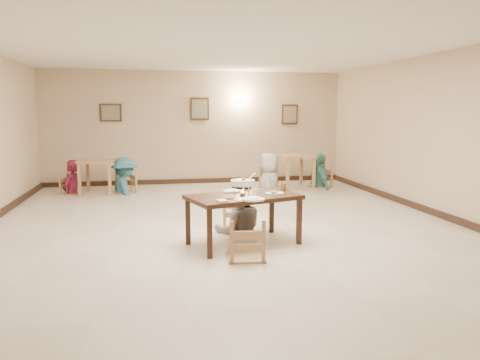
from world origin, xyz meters
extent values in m
plane|color=beige|center=(0.00, 0.00, 0.00)|extent=(10.00, 10.00, 0.00)
plane|color=silver|center=(0.00, 0.00, 3.00)|extent=(10.00, 10.00, 0.00)
plane|color=#C7AF91|center=(0.00, 5.00, 1.50)|extent=(10.00, 0.00, 10.00)
plane|color=#C7AF91|center=(0.00, -5.00, 1.50)|extent=(10.00, 0.00, 10.00)
plane|color=#C7AF91|center=(4.00, 0.00, 1.50)|extent=(0.00, 10.00, 10.00)
cube|color=black|center=(0.00, 4.97, 0.06)|extent=(8.00, 0.06, 0.12)
cube|color=black|center=(3.97, 0.00, 0.06)|extent=(0.06, 10.00, 0.12)
cube|color=#372414|center=(-2.20, 4.96, 1.90)|extent=(0.55, 0.03, 0.45)
cube|color=gray|center=(-2.20, 4.94, 1.90)|extent=(0.45, 0.01, 0.37)
cube|color=#372414|center=(0.10, 4.96, 2.00)|extent=(0.50, 0.03, 0.60)
cube|color=gray|center=(0.10, 4.94, 2.00)|extent=(0.41, 0.01, 0.49)
cube|color=#372414|center=(2.60, 4.96, 1.85)|extent=(0.45, 0.03, 0.55)
cube|color=gray|center=(2.60, 4.94, 1.85)|extent=(0.37, 0.01, 0.45)
cube|color=#FFD88C|center=(1.20, 4.96, 2.30)|extent=(0.16, 0.05, 0.22)
cube|color=#371E13|center=(0.10, -1.10, 0.70)|extent=(1.75, 1.30, 0.06)
cube|color=#371E13|center=(-0.47, -1.68, 0.33)|extent=(0.07, 0.07, 0.67)
cube|color=#371E13|center=(0.90, -1.24, 0.33)|extent=(0.07, 0.07, 0.67)
cube|color=#371E13|center=(-0.70, -0.96, 0.33)|extent=(0.07, 0.07, 0.67)
cube|color=#371E13|center=(0.67, -0.52, 0.33)|extent=(0.07, 0.07, 0.67)
cube|color=tan|center=(0.15, -0.32, 0.48)|extent=(0.49, 0.49, 0.05)
cube|color=tan|center=(0.00, -1.77, 0.48)|extent=(0.49, 0.49, 0.05)
imported|color=gray|center=(0.17, -0.39, 0.84)|extent=(0.82, 0.64, 1.67)
torus|color=silver|center=(0.09, -1.11, 0.87)|extent=(0.27, 0.27, 0.01)
cylinder|color=silver|center=(0.09, -1.11, 0.75)|extent=(0.07, 0.07, 0.04)
cone|color=#FFA526|center=(0.09, -1.11, 0.80)|extent=(0.04, 0.04, 0.06)
cylinder|color=white|center=(0.09, -1.11, 0.91)|extent=(0.35, 0.35, 0.08)
cylinder|color=#C06818|center=(0.09, -1.11, 0.95)|extent=(0.30, 0.30, 0.02)
sphere|color=#2D7223|center=(0.10, -1.12, 0.97)|extent=(0.05, 0.05, 0.05)
cylinder|color=silver|center=(0.22, -1.05, 0.98)|extent=(0.16, 0.10, 0.11)
cylinder|color=silver|center=(0.19, -1.05, 0.80)|extent=(0.01, 0.01, 0.15)
cylinder|color=silver|center=(-0.02, -1.05, 0.80)|extent=(0.01, 0.01, 0.15)
cylinder|color=silver|center=(0.09, -1.24, 0.80)|extent=(0.01, 0.01, 0.15)
cylinder|color=white|center=(-0.01, -0.79, 0.74)|extent=(0.28, 0.28, 0.02)
ellipsoid|color=white|center=(-0.01, -0.79, 0.75)|extent=(0.19, 0.16, 0.06)
cylinder|color=white|center=(0.15, -1.50, 0.74)|extent=(0.31, 0.31, 0.02)
ellipsoid|color=white|center=(0.15, -1.50, 0.75)|extent=(0.20, 0.17, 0.07)
cylinder|color=white|center=(0.56, -1.10, 0.74)|extent=(0.28, 0.28, 0.02)
sphere|color=#2D7223|center=(0.52, -1.17, 0.77)|extent=(0.05, 0.05, 0.05)
cylinder|color=white|center=(-0.15, -1.32, 0.74)|extent=(0.12, 0.12, 0.02)
cylinder|color=#970F01|center=(-0.15, -1.32, 0.75)|extent=(0.09, 0.09, 0.01)
cube|color=white|center=(-0.29, -1.56, 0.74)|extent=(0.15, 0.17, 0.03)
cube|color=silver|center=(-0.24, -1.49, 0.74)|extent=(0.06, 0.15, 0.01)
cube|color=silver|center=(-0.22, -1.49, 0.74)|extent=(0.06, 0.15, 0.01)
cylinder|color=white|center=(0.77, -0.85, 0.80)|extent=(0.07, 0.07, 0.15)
cylinder|color=#C56B0D|center=(0.77, -0.85, 0.79)|extent=(0.06, 0.06, 0.11)
cube|color=tan|center=(-2.45, 3.79, 0.78)|extent=(0.92, 0.92, 0.06)
cube|color=tan|center=(-2.84, 3.50, 0.37)|extent=(0.07, 0.07, 0.75)
cube|color=tan|center=(-2.16, 3.40, 0.37)|extent=(0.07, 0.07, 0.75)
cube|color=tan|center=(-2.73, 4.18, 0.37)|extent=(0.07, 0.07, 0.75)
cube|color=tan|center=(-2.05, 4.08, 0.37)|extent=(0.07, 0.07, 0.75)
cube|color=tan|center=(2.39, 3.75, 0.81)|extent=(0.94, 0.94, 0.06)
cube|color=tan|center=(2.08, 3.35, 0.39)|extent=(0.07, 0.07, 0.78)
cube|color=tan|center=(2.79, 3.44, 0.39)|extent=(0.07, 0.07, 0.78)
cube|color=tan|center=(1.99, 4.05, 0.39)|extent=(0.07, 0.07, 0.78)
cube|color=tan|center=(2.69, 4.15, 0.39)|extent=(0.07, 0.07, 0.78)
cube|color=tan|center=(-3.05, 3.78, 0.42)|extent=(0.43, 0.43, 0.05)
cube|color=tan|center=(-1.84, 3.73, 0.46)|extent=(0.47, 0.47, 0.05)
cube|color=tan|center=(1.74, 3.81, 0.47)|extent=(0.49, 0.49, 0.05)
cube|color=tan|center=(3.04, 3.67, 0.49)|extent=(0.51, 0.51, 0.05)
imported|color=maroon|center=(-3.05, 3.78, 0.81)|extent=(0.58, 0.70, 1.63)
imported|color=teal|center=(-1.84, 3.73, 0.86)|extent=(0.99, 1.26, 1.72)
imported|color=silver|center=(1.74, 3.81, 0.89)|extent=(0.81, 1.00, 1.78)
imported|color=teal|center=(3.04, 3.67, 0.88)|extent=(0.50, 1.06, 1.76)
camera|label=1|loc=(-1.19, -7.62, 1.92)|focal=35.00mm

